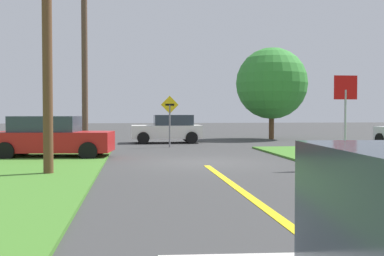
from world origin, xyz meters
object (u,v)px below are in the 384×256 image
at_px(utility_pole_mid, 85,59).
at_px(direction_sign, 170,115).
at_px(stop_sign, 345,103).
at_px(oak_tree_left, 272,83).
at_px(utility_pole_near, 47,14).
at_px(parked_car_near_building, 51,137).
at_px(car_approaching_junction, 168,129).

bearing_deg(utility_pole_mid, direction_sign, -7.11).
distance_m(stop_sign, utility_pole_mid, 13.59).
height_order(utility_pole_mid, oak_tree_left, utility_pole_mid).
bearing_deg(utility_pole_near, parked_car_near_building, 98.92).
bearing_deg(direction_sign, utility_pole_mid, 172.89).
distance_m(parked_car_near_building, utility_pole_near, 6.28).
bearing_deg(oak_tree_left, utility_pole_near, -125.23).
xyz_separation_m(stop_sign, direction_sign, (-4.80, 9.33, -0.44)).
xyz_separation_m(parked_car_near_building, utility_pole_near, (0.79, -5.03, 3.67)).
height_order(stop_sign, direction_sign, stop_sign).
relative_size(stop_sign, car_approaching_junction, 0.73).
distance_m(stop_sign, parked_car_near_building, 10.78).
height_order(parked_car_near_building, utility_pole_near, utility_pole_near).
xyz_separation_m(car_approaching_junction, oak_tree_left, (7.05, 2.82, 2.87)).
relative_size(utility_pole_near, oak_tree_left, 1.44).
height_order(utility_pole_near, utility_pole_mid, utility_pole_mid).
bearing_deg(direction_sign, car_approaching_junction, 87.13).
height_order(stop_sign, car_approaching_junction, stop_sign).
bearing_deg(parked_car_near_building, stop_sign, -18.11).
bearing_deg(stop_sign, oak_tree_left, -97.66).
bearing_deg(utility_pole_mid, stop_sign, -47.50).
xyz_separation_m(utility_pole_near, oak_tree_left, (11.37, 16.10, -0.80)).
distance_m(car_approaching_junction, oak_tree_left, 8.11).
bearing_deg(utility_pole_mid, car_approaching_junction, 32.72).
bearing_deg(car_approaching_junction, stop_sign, 109.37).
relative_size(utility_pole_near, direction_sign, 3.33).
relative_size(car_approaching_junction, parked_car_near_building, 0.87).
xyz_separation_m(parked_car_near_building, direction_sign, (4.94, 4.88, 0.81)).
relative_size(car_approaching_junction, utility_pole_near, 0.46).
height_order(stop_sign, utility_pole_mid, utility_pole_mid).
distance_m(car_approaching_junction, utility_pole_near, 14.44).
height_order(direction_sign, oak_tree_left, oak_tree_left).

